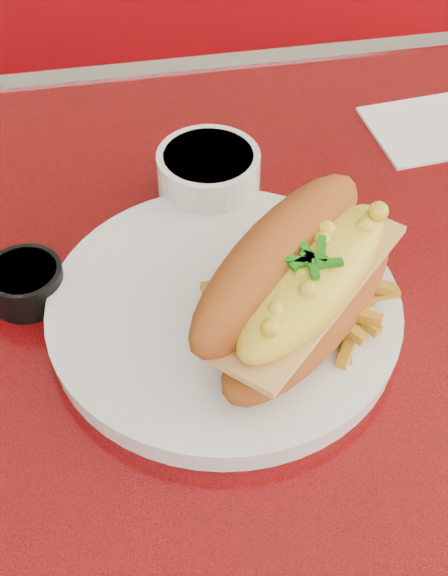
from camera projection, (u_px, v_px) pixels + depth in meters
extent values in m
cube|color=red|center=(429.00, 306.00, 0.71)|extent=(1.20, 0.80, 0.04)
cube|color=silver|center=(313.00, 68.00, 0.98)|extent=(1.22, 0.03, 0.04)
cylinder|color=silver|center=(372.00, 513.00, 0.98)|extent=(0.09, 0.09, 0.72)
cube|color=maroon|center=(244.00, 199.00, 1.62)|extent=(1.20, 0.50, 0.45)
cylinder|color=white|center=(224.00, 313.00, 0.66)|extent=(0.37, 0.37, 0.02)
cylinder|color=white|center=(224.00, 304.00, 0.66)|extent=(0.37, 0.37, 0.00)
ellipsoid|color=#AA531B|center=(312.00, 306.00, 0.63)|extent=(0.21, 0.21, 0.05)
cube|color=#E2B365|center=(314.00, 290.00, 0.61)|extent=(0.19, 0.18, 0.01)
ellipsoid|color=yellow|center=(315.00, 278.00, 0.60)|extent=(0.18, 0.18, 0.05)
ellipsoid|color=#AA531B|center=(281.00, 259.00, 0.61)|extent=(0.22, 0.22, 0.09)
cube|color=#BCBDC1|center=(308.00, 289.00, 0.67)|extent=(0.03, 0.13, 0.00)
cube|color=#BCBDC1|center=(275.00, 229.00, 0.72)|extent=(0.02, 0.03, 0.00)
cylinder|color=white|center=(209.00, 178.00, 0.76)|extent=(0.12, 0.12, 0.05)
cylinder|color=black|center=(208.00, 158.00, 0.74)|extent=(0.10, 0.10, 0.01)
cylinder|color=black|center=(26.00, 283.00, 0.68)|extent=(0.07, 0.07, 0.03)
cylinder|color=#E38252|center=(23.00, 273.00, 0.67)|extent=(0.06, 0.06, 0.01)
cube|color=white|center=(424.00, 130.00, 0.85)|extent=(0.12, 0.12, 0.00)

